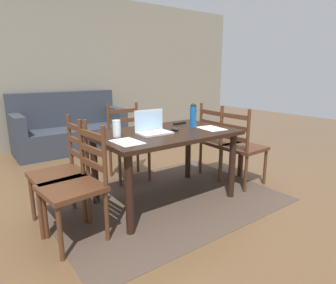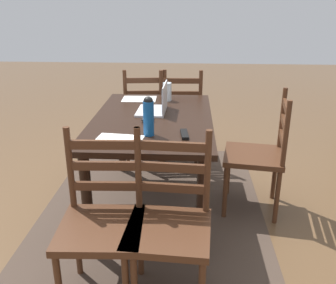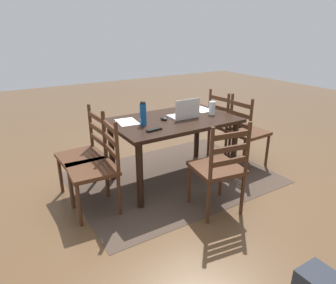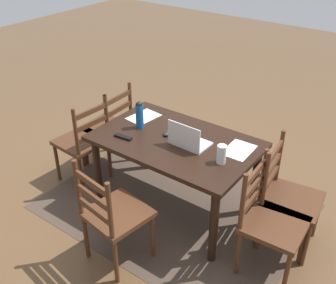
{
  "view_description": "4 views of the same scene",
  "coord_description": "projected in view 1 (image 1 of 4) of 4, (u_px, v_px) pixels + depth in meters",
  "views": [
    {
      "loc": [
        -1.66,
        -2.31,
        1.34
      ],
      "look_at": [
        -0.04,
        -0.11,
        0.67
      ],
      "focal_mm": 30.6,
      "sensor_mm": 36.0,
      "label": 1
    },
    {
      "loc": [
        2.7,
        0.28,
        1.6
      ],
      "look_at": [
        -0.01,
        0.12,
        0.55
      ],
      "focal_mm": 40.32,
      "sensor_mm": 36.0,
      "label": 2
    },
    {
      "loc": [
        1.79,
        2.77,
        1.73
      ],
      "look_at": [
        0.06,
        -0.01,
        0.47
      ],
      "focal_mm": 32.25,
      "sensor_mm": 36.0,
      "label": 3
    },
    {
      "loc": [
        -1.73,
        2.48,
        2.53
      ],
      "look_at": [
        0.08,
        0.01,
        0.7
      ],
      "focal_mm": 43.2,
      "sensor_mm": 36.0,
      "label": 4
    }
  ],
  "objects": [
    {
      "name": "ground_plane",
      "position": [
        165.0,
        199.0,
        3.08
      ],
      "size": [
        14.0,
        14.0,
        0.0
      ],
      "primitive_type": "plane",
      "color": "brown"
    },
    {
      "name": "area_rug",
      "position": [
        165.0,
        199.0,
        3.08
      ],
      "size": [
        2.33,
        1.74,
        0.01
      ],
      "primitive_type": "cube",
      "color": "#47382D",
      "rests_on": "ground"
    },
    {
      "name": "wall_back",
      "position": [
        65.0,
        71.0,
        5.2
      ],
      "size": [
        8.0,
        0.12,
        2.7
      ],
      "primitive_type": "cube",
      "color": "gray",
      "rests_on": "ground"
    },
    {
      "name": "dining_table",
      "position": [
        165.0,
        141.0,
        2.93
      ],
      "size": [
        1.41,
        0.89,
        0.75
      ],
      "color": "black",
      "rests_on": "ground"
    },
    {
      "name": "chair_right_near",
      "position": [
        242.0,
        147.0,
        3.4
      ],
      "size": [
        0.46,
        0.46,
        0.95
      ],
      "color": "#4C2B19",
      "rests_on": "ground"
    },
    {
      "name": "chair_left_far",
      "position": [
        63.0,
        173.0,
        2.54
      ],
      "size": [
        0.46,
        0.46,
        0.95
      ],
      "color": "#4C2B19",
      "rests_on": "ground"
    },
    {
      "name": "chair_left_near",
      "position": [
        76.0,
        185.0,
        2.27
      ],
      "size": [
        0.49,
        0.49,
        0.95
      ],
      "color": "#4C2B19",
      "rests_on": "ground"
    },
    {
      "name": "chair_far_head",
      "position": [
        128.0,
        143.0,
        3.62
      ],
      "size": [
        0.5,
        0.5,
        0.95
      ],
      "color": "#4C2B19",
      "rests_on": "ground"
    },
    {
      "name": "chair_right_far",
      "position": [
        219.0,
        142.0,
        3.69
      ],
      "size": [
        0.47,
        0.47,
        0.95
      ],
      "color": "#4C2B19",
      "rests_on": "ground"
    },
    {
      "name": "couch",
      "position": [
        69.0,
        130.0,
        4.97
      ],
      "size": [
        1.8,
        0.8,
        1.0
      ],
      "color": "#2D333D",
      "rests_on": "ground"
    },
    {
      "name": "laptop",
      "position": [
        152.0,
        127.0,
        2.83
      ],
      "size": [
        0.33,
        0.23,
        0.23
      ],
      "color": "silver",
      "rests_on": "dining_table"
    },
    {
      "name": "water_bottle",
      "position": [
        193.0,
        115.0,
        3.11
      ],
      "size": [
        0.07,
        0.07,
        0.26
      ],
      "color": "#145199",
      "rests_on": "dining_table"
    },
    {
      "name": "drinking_glass",
      "position": [
        117.0,
        128.0,
        2.66
      ],
      "size": [
        0.08,
        0.08,
        0.16
      ],
      "primitive_type": "cylinder",
      "color": "silver",
      "rests_on": "dining_table"
    },
    {
      "name": "computer_mouse",
      "position": [
        175.0,
        129.0,
        2.95
      ],
      "size": [
        0.08,
        0.11,
        0.03
      ],
      "primitive_type": "ellipsoid",
      "rotation": [
        0.0,
        0.0,
        0.23
      ],
      "color": "black",
      "rests_on": "dining_table"
    },
    {
      "name": "tv_remote",
      "position": [
        180.0,
        123.0,
        3.32
      ],
      "size": [
        0.17,
        0.06,
        0.02
      ],
      "primitive_type": "cube",
      "rotation": [
        0.0,
        0.0,
        1.67
      ],
      "color": "black",
      "rests_on": "dining_table"
    },
    {
      "name": "paper_stack_left",
      "position": [
        127.0,
        142.0,
        2.47
      ],
      "size": [
        0.22,
        0.3,
        0.0
      ],
      "primitive_type": "cube",
      "rotation": [
        0.0,
        0.0,
        0.02
      ],
      "color": "white",
      "rests_on": "dining_table"
    },
    {
      "name": "paper_stack_right",
      "position": [
        212.0,
        128.0,
        3.06
      ],
      "size": [
        0.24,
        0.32,
        0.0
      ],
      "primitive_type": "cube",
      "rotation": [
        0.0,
        0.0,
        -0.12
      ],
      "color": "white",
      "rests_on": "dining_table"
    }
  ]
}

